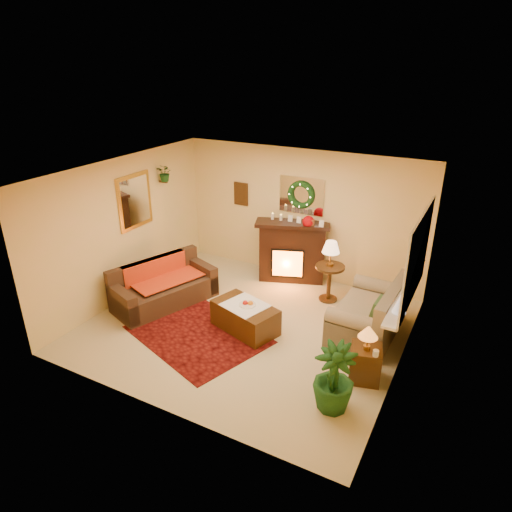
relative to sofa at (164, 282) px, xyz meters
The scene contains 31 objects.
floor 1.73m from the sofa, ahead, with size 5.00×5.00×0.00m, color beige.
ceiling 2.74m from the sofa, ahead, with size 5.00×5.00×0.00m, color white.
wall_back 2.97m from the sofa, 53.65° to the left, with size 5.00×5.00×0.00m, color #EFD88C.
wall_front 2.91m from the sofa, 52.84° to the right, with size 5.00×5.00×0.00m, color #EFD88C.
wall_left 1.20m from the sofa, behind, with size 4.50×4.50×0.00m, color #EFD88C.
wall_right 4.27m from the sofa, ahead, with size 4.50×4.50×0.00m, color #EFD88C.
area_rug 1.33m from the sofa, 27.55° to the right, with size 2.11×1.58×0.01m, color #54141A.
sofa is the anchor object (origin of this frame).
red_throw 0.14m from the sofa, 118.55° to the left, with size 0.78×1.27×0.02m, color red.
fireplace 2.58m from the sofa, 50.44° to the left, with size 1.27×0.40×1.17m, color black.
poinsettia 2.91m from the sofa, 45.02° to the left, with size 0.23×0.23×0.23m, color #A50308.
mantel_candle_a 2.44m from the sofa, 57.91° to the left, with size 0.06×0.06×0.19m, color silver.
mantel_candle_b 2.54m from the sofa, 54.53° to the left, with size 0.06×0.06×0.18m, color #FFF3C8.
mantel_mirror 3.09m from the sofa, 53.41° to the left, with size 0.92×0.02×0.72m, color white.
wreath 3.07m from the sofa, 52.91° to the left, with size 0.55×0.55×0.11m, color #194719.
wall_art 2.55m from the sofa, 81.70° to the left, with size 0.32×0.03×0.48m, color #381E11.
gold_mirror 1.58m from the sofa, 157.39° to the left, with size 0.03×0.84×1.00m, color gold.
hanging_plant 1.99m from the sofa, 121.35° to the left, with size 0.33×0.28×0.36m, color #194719.
loveseat 3.61m from the sofa, 12.83° to the left, with size 0.91×1.57×0.91m, color #8F785F.
window_frame 4.35m from the sofa, ahead, with size 0.03×1.86×1.36m, color white.
window_glass 4.34m from the sofa, ahead, with size 0.02×1.70×1.22m, color black.
window_sill 4.13m from the sofa, ahead, with size 0.22×1.86×0.04m, color white.
mini_tree 4.14m from the sofa, ahead, with size 0.20×0.20×0.30m, color silver.
sill_plant 4.35m from the sofa, 17.45° to the left, with size 0.29×0.23×0.53m, color black.
side_table_round 3.01m from the sofa, 30.59° to the left, with size 0.53×0.53×0.70m, color black.
lamp_cream 3.04m from the sofa, 30.76° to the left, with size 0.32×0.32×0.48m, color #FFC590.
end_table_square 3.84m from the sofa, ahead, with size 0.42×0.42×0.52m, color black.
lamp_tiffany 3.85m from the sofa, ahead, with size 0.27×0.27×0.40m, color gold.
coffee_table 1.74m from the sofa, ahead, with size 1.09×0.60×0.46m, color black.
fruit_bowl 1.76m from the sofa, ahead, with size 0.28×0.28×0.06m, color white.
floor_palm 3.79m from the sofa, 17.78° to the right, with size 1.59×1.59×2.84m, color #1D4C15.
Camera 1 is at (3.23, -5.73, 4.19)m, focal length 32.00 mm.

